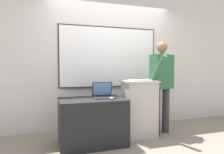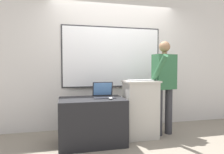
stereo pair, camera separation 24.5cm
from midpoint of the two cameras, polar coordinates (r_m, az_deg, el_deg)
The scene contains 9 objects.
ground_plane at distance 3.20m, azimuth 4.29°, elevation -19.65°, with size 30.00×30.00×0.00m, color gray.
back_wall at distance 4.13m, azimuth -2.09°, elevation 5.69°, with size 6.40×0.17×2.86m.
lectern_podium at distance 3.56m, azimuth 5.83°, elevation -8.93°, with size 0.59×0.45×0.99m.
side_desk at distance 3.27m, azimuth -7.87°, elevation -12.46°, with size 1.03×0.67×0.72m.
person_presenter at distance 3.73m, azimuth 12.23°, elevation -1.10°, with size 0.57×0.59×1.69m.
laptop at distance 3.31m, azimuth -4.69°, elevation -4.52°, with size 0.35×0.29×0.25m.
wireless_keyboard at distance 3.43m, azimuth 5.81°, elevation -0.90°, with size 0.44×0.12×0.02m.
computer_mouse_by_laptop at distance 3.10m, azimuth -2.44°, elevation -6.09°, with size 0.06×0.10×0.03m.
computer_mouse_by_keyboard at distance 3.56m, azimuth 9.78°, elevation -0.68°, with size 0.06×0.10×0.03m.
Camera 1 is at (-1.23, -2.71, 1.22)m, focal length 32.00 mm.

